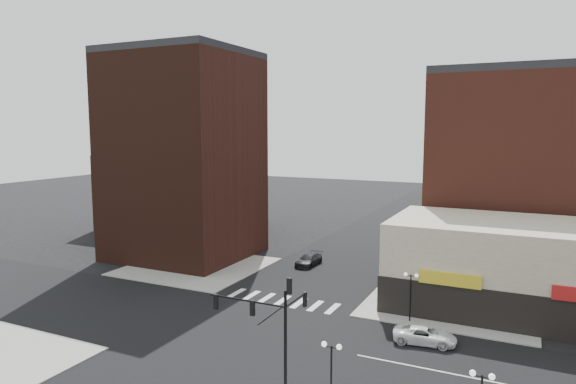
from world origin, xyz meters
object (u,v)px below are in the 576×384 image
at_px(white_suv, 425,335).
at_px(street_lamp_ne, 411,284).
at_px(street_lamp_se_a, 331,359).
at_px(dark_sedan_north, 309,260).
at_px(traffic_signal, 274,319).

bearing_deg(white_suv, street_lamp_ne, 19.90).
distance_m(street_lamp_se_a, dark_sedan_north, 32.07).
relative_size(traffic_signal, dark_sedan_north, 1.65).
bearing_deg(white_suv, dark_sedan_north, 37.76).
xyz_separation_m(traffic_signal, street_lamp_ne, (4.76, 15.83, -1.67)).
bearing_deg(traffic_signal, dark_sedan_north, 109.34).
xyz_separation_m(traffic_signal, street_lamp_se_a, (3.76, -0.17, -1.67)).
bearing_deg(dark_sedan_north, white_suv, -42.24).
xyz_separation_m(traffic_signal, white_suv, (6.74, 12.02, -4.31)).
xyz_separation_m(street_lamp_ne, dark_sedan_north, (-14.82, 12.82, -2.61)).
height_order(traffic_signal, street_lamp_ne, traffic_signal).
relative_size(traffic_signal, white_suv, 1.65).
bearing_deg(white_suv, street_lamp_se_a, 158.74).
xyz_separation_m(street_lamp_se_a, street_lamp_ne, (1.00, 16.00, 0.00)).
xyz_separation_m(street_lamp_se_a, white_suv, (2.98, 12.19, -2.64)).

